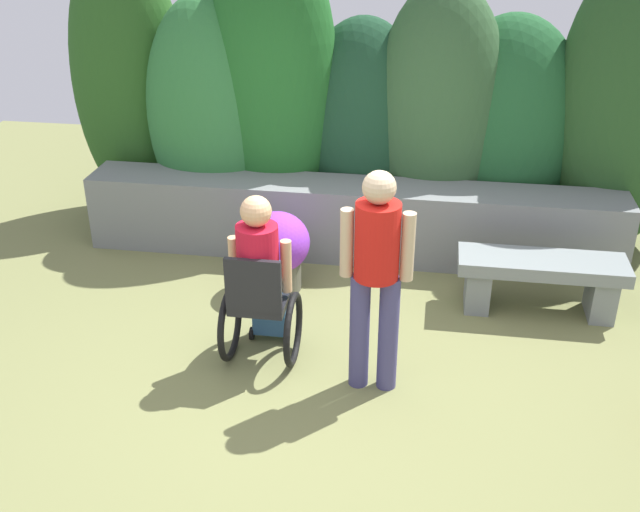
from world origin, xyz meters
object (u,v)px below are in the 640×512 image
object	(u,v)px
person_standing_companion	(376,269)
person_in_wheelchair	(261,284)
flower_pot_purple_near	(277,249)
stone_bench	(541,276)

from	to	relation	value
person_standing_companion	person_in_wheelchair	bearing A→B (deg)	148.52
person_in_wheelchair	flower_pot_purple_near	xyz separation A→B (m)	(-0.10, 1.06, -0.24)
person_in_wheelchair	flower_pot_purple_near	size ratio (longest dim) A/B	1.87
person_standing_companion	flower_pot_purple_near	bearing A→B (deg)	110.30
person_in_wheelchair	person_standing_companion	distance (m)	0.94
stone_bench	person_standing_companion	xyz separation A→B (m)	(-1.27, -1.25, 0.62)
stone_bench	person_in_wheelchair	xyz separation A→B (m)	(-2.11, -1.02, 0.30)
person_in_wheelchair	person_standing_companion	bearing A→B (deg)	-10.17
person_in_wheelchair	person_standing_companion	world-z (taller)	person_standing_companion
person_standing_companion	flower_pot_purple_near	distance (m)	1.70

